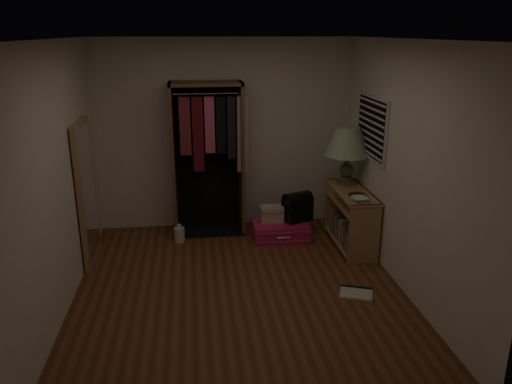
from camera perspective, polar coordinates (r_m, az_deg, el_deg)
ground at (r=5.50m, az=-1.87°, el=-11.16°), size 4.00×4.00×0.00m
room_walls at (r=4.99m, az=-1.23°, el=4.36°), size 3.52×4.02×2.60m
console_bookshelf at (r=6.55m, az=10.71°, el=-2.71°), size 0.42×1.12×0.75m
open_wardrobe at (r=6.71m, az=-5.21°, el=5.48°), size 1.01×0.50×2.05m
floor_mirror at (r=6.19m, az=-18.77°, el=-0.15°), size 0.06×0.80×1.70m
pink_suitcase at (r=6.75m, az=2.77°, el=-4.35°), size 0.76×0.56×0.23m
train_case at (r=6.69m, az=1.81°, el=-2.49°), size 0.31×0.21×0.22m
black_bag at (r=6.71m, az=4.75°, el=-1.61°), size 0.43×0.35×0.40m
table_lamp at (r=6.54m, az=10.48°, el=5.56°), size 0.62×0.62×0.75m
brass_tray at (r=6.23m, az=11.56°, el=-0.34°), size 0.24×0.24×0.01m
ceramic_bowl at (r=6.02m, az=11.74°, el=-0.81°), size 0.21×0.21×0.05m
white_jug at (r=6.71m, az=-8.74°, el=-4.79°), size 0.17×0.17×0.24m
floor_book at (r=5.53m, az=11.38°, el=-11.19°), size 0.41×0.37×0.03m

